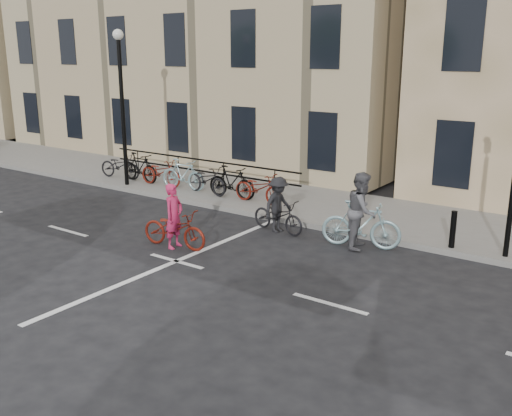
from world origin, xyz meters
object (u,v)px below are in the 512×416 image
Objects in this scene: cyclist_pink at (174,226)px; cyclist_grey at (361,218)px; cyclist_dark at (278,210)px; lamp_post at (121,89)px.

cyclist_grey reaches higher than cyclist_pink.
cyclist_grey reaches higher than cyclist_dark.
lamp_post is 7.45m from cyclist_pink.
cyclist_dark is at bearing -35.71° from cyclist_pink.
lamp_post is 9.97m from cyclist_grey.
lamp_post is at bearing 68.31° from cyclist_grey.
cyclist_grey is (9.53, -1.03, -2.72)m from lamp_post.
lamp_post is at bearing 50.21° from cyclist_pink.
cyclist_pink is (5.78, -3.68, -2.93)m from lamp_post.
cyclist_dark is (-2.37, -0.09, -0.18)m from cyclist_grey.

